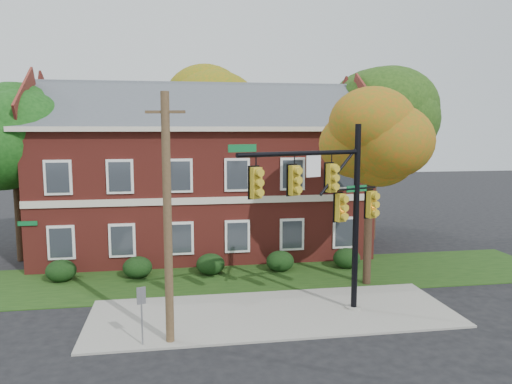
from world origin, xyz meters
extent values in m
plane|color=black|center=(0.00, 0.00, 0.00)|extent=(120.00, 120.00, 0.00)
cube|color=gray|center=(0.00, 1.00, 0.04)|extent=(14.00, 5.00, 0.08)
cube|color=#193811|center=(0.00, 6.00, 0.02)|extent=(30.00, 6.00, 0.04)
cube|color=maroon|center=(-2.00, 12.00, 3.50)|extent=(18.00, 8.00, 7.00)
cube|color=beige|center=(-2.00, 12.00, 7.12)|extent=(18.80, 8.80, 0.24)
cube|color=beige|center=(-2.00, 7.97, 3.50)|extent=(18.00, 0.12, 0.35)
ellipsoid|color=black|center=(-9.00, 6.70, 0.53)|extent=(1.40, 1.26, 1.05)
ellipsoid|color=black|center=(-5.50, 6.70, 0.53)|extent=(1.40, 1.26, 1.05)
ellipsoid|color=black|center=(-2.00, 6.70, 0.53)|extent=(1.40, 1.26, 1.05)
ellipsoid|color=black|center=(1.50, 6.70, 0.53)|extent=(1.40, 1.26, 1.05)
ellipsoid|color=black|center=(5.00, 6.70, 0.53)|extent=(1.40, 1.26, 1.05)
cylinder|color=black|center=(5.00, 4.00, 2.88)|extent=(0.36, 0.36, 5.76)
ellipsoid|color=#BD4C10|center=(5.00, 4.00, 6.48)|extent=(4.25, 4.25, 3.60)
ellipsoid|color=#BD4C10|center=(5.62, 3.62, 7.08)|extent=(3.50, 3.50, 3.00)
cylinder|color=black|center=(-12.00, 11.00, 2.88)|extent=(0.36, 0.36, 5.76)
ellipsoid|color=#113B10|center=(-12.00, 11.00, 6.48)|extent=(5.10, 5.10, 4.32)
ellipsoid|color=#113B10|center=(-11.25, 10.55, 7.08)|extent=(4.20, 4.20, 3.60)
cylinder|color=black|center=(9.00, 13.00, 3.52)|extent=(0.36, 0.36, 7.04)
ellipsoid|color=#18390F|center=(9.00, 13.00, 7.92)|extent=(5.95, 5.95, 5.04)
ellipsoid|color=#18390F|center=(9.88, 12.47, 8.52)|extent=(4.90, 4.90, 4.20)
cylinder|color=black|center=(-1.00, 20.00, 3.84)|extent=(0.36, 0.36, 7.68)
ellipsoid|color=#A3670E|center=(-1.00, 20.00, 8.64)|extent=(6.46, 6.46, 5.47)
ellipsoid|color=#A3670E|center=(-0.05, 19.43, 9.24)|extent=(5.32, 5.32, 4.56)
cylinder|color=gray|center=(3.22, 0.88, 0.08)|extent=(0.59, 0.59, 0.17)
cylinder|color=black|center=(3.22, 0.88, 3.66)|extent=(0.30, 0.30, 7.32)
cylinder|color=black|center=(0.79, -0.08, 6.27)|extent=(4.92, 2.07, 0.17)
cylinder|color=black|center=(3.22, 0.88, 4.86)|extent=(1.78, 0.77, 0.08)
cube|color=gold|center=(-0.96, -0.77, 5.33)|extent=(0.54, 0.46, 1.21)
cube|color=gold|center=(0.49, -0.19, 5.33)|extent=(0.54, 0.46, 1.21)
cube|color=gold|center=(2.05, 0.42, 5.33)|extent=(0.54, 0.46, 1.21)
cube|color=silver|center=(1.27, 0.11, 5.80)|extent=(0.60, 0.27, 0.78)
cube|color=#0C5D2B|center=(-1.45, -0.96, 6.50)|extent=(0.99, 0.42, 0.25)
cube|color=gold|center=(2.49, 0.59, 4.18)|extent=(0.54, 0.46, 1.21)
cube|color=gold|center=(3.95, 1.16, 4.18)|extent=(0.54, 0.46, 1.21)
cube|color=#0C5D2B|center=(3.22, 0.88, 4.86)|extent=(0.94, 0.40, 0.24)
cylinder|color=#4C3923|center=(-3.91, -1.00, 4.15)|extent=(0.34, 0.34, 8.31)
cube|color=#4C3923|center=(-3.91, -1.00, 7.66)|extent=(1.27, 0.44, 0.09)
cylinder|color=slate|center=(-4.81, -1.14, 1.01)|extent=(0.07, 0.07, 2.02)
cube|color=slate|center=(-4.81, -1.14, 1.75)|extent=(0.29, 0.13, 0.57)
camera|label=1|loc=(-3.68, -17.18, 7.14)|focal=35.00mm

